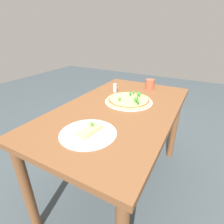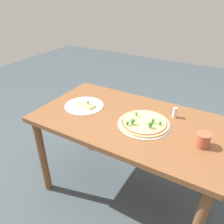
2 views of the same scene
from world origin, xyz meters
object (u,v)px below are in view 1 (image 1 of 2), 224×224
dining_table (119,119)px  drinking_cup (150,84)px  pizza_tray_whole (129,100)px  condiment_shaker (115,88)px  pizza_tray_slice (89,132)px

dining_table → drinking_cup: (0.51, -0.06, 0.14)m
dining_table → pizza_tray_whole: pizza_tray_whole is taller
pizza_tray_whole → drinking_cup: drinking_cup is taller
dining_table → drinking_cup: drinking_cup is taller
dining_table → condiment_shaker: condiment_shaker is taller
drinking_cup → condiment_shaker: 0.34m
drinking_cup → condiment_shaker: (-0.24, 0.24, -0.01)m
pizza_tray_whole → pizza_tray_slice: pizza_tray_whole is taller
condiment_shaker → pizza_tray_slice: bearing=-164.0°
pizza_tray_whole → pizza_tray_slice: 0.51m
dining_table → drinking_cup: size_ratio=15.67×
dining_table → pizza_tray_slice: pizza_tray_slice is taller
pizza_tray_slice → condiment_shaker: bearing=16.0°
condiment_shaker → dining_table: bearing=-146.5°
pizza_tray_whole → pizza_tray_slice: bearing=178.8°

